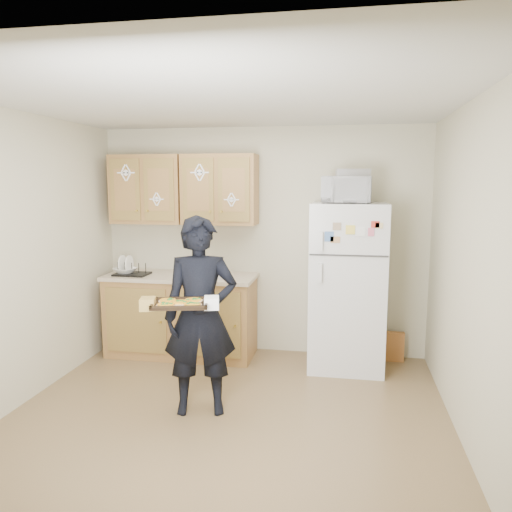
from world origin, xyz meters
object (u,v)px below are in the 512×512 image
Objects in this scene: baking_tray at (180,305)px; dish_rack at (132,268)px; refrigerator at (347,286)px; person at (201,316)px; microwave at (347,190)px.

baking_tray is 1.85m from dish_rack.
baking_tray is at bearing -128.95° from refrigerator.
person reaches higher than dish_rack.
baking_tray is 1.18× the size of dish_rack.
person is 3.44× the size of microwave.
microwave is at bearing 36.53° from baking_tray.
refrigerator is at bearing 36.71° from baking_tray.
refrigerator is at bearing 59.95° from microwave.
baking_tray is (-1.26, -1.56, 0.13)m from refrigerator.
dish_rack reaches higher than baking_tray.
refrigerator reaches higher than baking_tray.
dish_rack is at bearing 110.90° from baking_tray.
person reaches higher than baking_tray.
person is 1.68m from dish_rack.
refrigerator is 4.74× the size of dish_rack.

